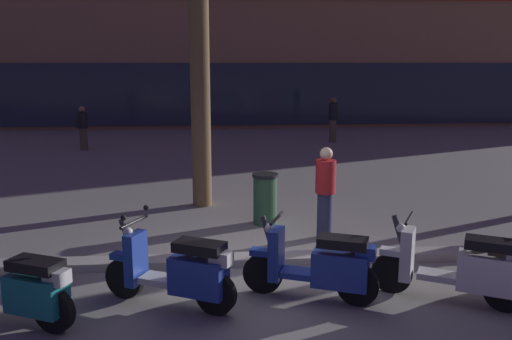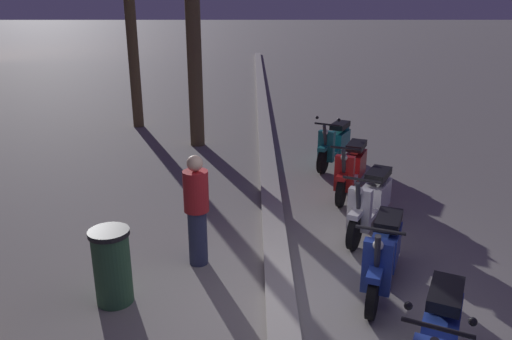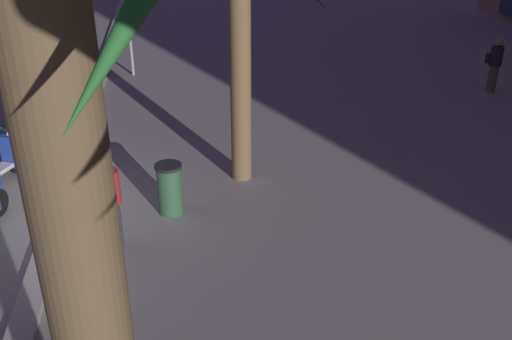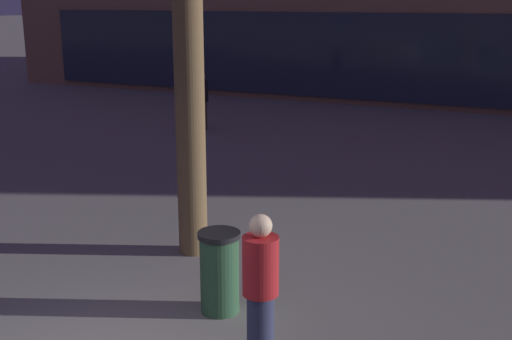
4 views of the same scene
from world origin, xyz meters
TOP-DOWN VIEW (x-y plane):
  - ground_plane at (0.00, 0.00)m, footprint 200.00×200.00m
  - curb_strip at (0.00, 0.26)m, footprint 60.00×0.36m
  - scooter_blue_mid_rear at (0.52, -1.06)m, footprint 1.65×0.85m
  - scooter_white_tail_end at (2.23, -1.29)m, footprint 1.68×1.01m
  - scooter_red_mid_front at (3.88, -1.30)m, footprint 1.75×0.91m
  - scooter_teal_second_in_line at (5.58, -1.25)m, footprint 1.62×0.96m
  - pedestrian_window_shopping at (1.09, 1.35)m, footprint 0.34×0.34m
  - litter_bin at (0.16, 2.27)m, footprint 0.48×0.48m

SIDE VIEW (x-z plane):
  - ground_plane at x=0.00m, z-range 0.00..0.00m
  - curb_strip at x=0.00m, z-range 0.00..0.12m
  - scooter_blue_mid_rear at x=0.52m, z-range -0.07..0.98m
  - scooter_white_tail_end at x=2.23m, z-range -0.06..0.99m
  - scooter_red_mid_front at x=3.88m, z-range -0.06..0.99m
  - scooter_teal_second_in_line at x=5.58m, z-range -0.12..1.05m
  - litter_bin at x=0.16m, z-range 0.01..0.96m
  - pedestrian_window_shopping at x=1.09m, z-range 0.04..1.61m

